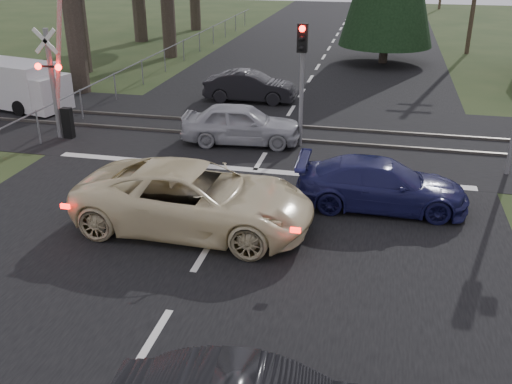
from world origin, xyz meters
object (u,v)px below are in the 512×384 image
(crossing_signal, at_px, (58,81))
(blue_sedan, at_px, (381,185))
(traffic_signal_center, at_px, (302,64))
(white_van, at_px, (15,85))
(cream_coupe, at_px, (195,198))
(dark_car_far, at_px, (250,87))
(silver_car, at_px, (241,124))

(crossing_signal, bearing_deg, blue_sedan, -17.04)
(crossing_signal, distance_m, traffic_signal_center, 8.36)
(white_van, bearing_deg, crossing_signal, -24.78)
(cream_coupe, relative_size, dark_car_far, 1.47)
(silver_car, bearing_deg, dark_car_far, 4.35)
(white_van, bearing_deg, cream_coupe, -25.77)
(dark_car_far, bearing_deg, white_van, 106.96)
(crossing_signal, height_order, white_van, crossing_signal)
(traffic_signal_center, xyz_separation_m, blue_sedan, (2.80, -4.29, -2.16))
(crossing_signal, relative_size, silver_car, 1.71)
(traffic_signal_center, bearing_deg, white_van, 169.41)
(dark_car_far, bearing_deg, silver_car, -171.39)
(crossing_signal, xyz_separation_m, blue_sedan, (11.07, -3.39, -1.41))
(silver_car, distance_m, dark_car_far, 5.58)
(cream_coupe, height_order, dark_car_far, cream_coupe)
(blue_sedan, relative_size, white_van, 0.86)
(cream_coupe, bearing_deg, blue_sedan, -61.67)
(blue_sedan, distance_m, dark_car_far, 11.31)
(traffic_signal_center, bearing_deg, silver_car, -177.97)
(cream_coupe, relative_size, silver_car, 1.41)
(silver_car, relative_size, dark_car_far, 1.04)
(crossing_signal, relative_size, traffic_signal_center, 1.70)
(cream_coupe, distance_m, dark_car_far, 12.00)
(blue_sedan, distance_m, white_van, 16.49)
(blue_sedan, bearing_deg, silver_car, 47.30)
(crossing_signal, xyz_separation_m, silver_car, (6.26, 0.82, -1.36))
(crossing_signal, bearing_deg, cream_coupe, -39.88)
(dark_car_far, height_order, white_van, white_van)
(cream_coupe, distance_m, white_van, 13.89)
(silver_car, xyz_separation_m, dark_car_far, (-0.98, 5.49, -0.05))
(traffic_signal_center, bearing_deg, cream_coupe, -103.58)
(cream_coupe, height_order, blue_sedan, cream_coupe)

